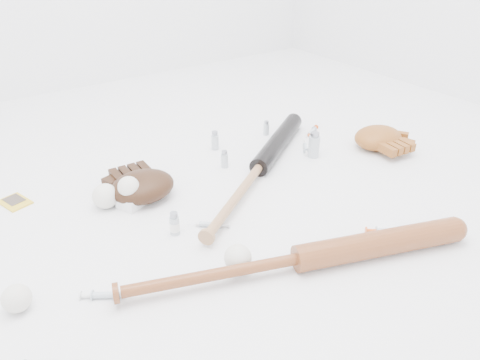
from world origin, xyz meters
TOP-DOWN VIEW (x-y plane):
  - bat_dark at (0.17, 0.14)m, footprint 0.84×0.59m
  - bat_wood at (-0.06, -0.33)m, footprint 0.97×0.40m
  - glove_dark at (-0.24, 0.24)m, footprint 0.26×0.26m
  - glove_tan at (0.70, 0.05)m, footprint 0.26×0.26m
  - trading_card at (-0.60, 0.45)m, footprint 0.10×0.12m
  - pedestal at (-0.30, 0.21)m, footprint 0.09×0.09m
  - baseball_on_pedestal at (-0.30, 0.21)m, footprint 0.07×0.07m
  - baseball_left at (-0.70, -0.06)m, footprint 0.07×0.07m
  - baseball_upper at (-0.36, 0.25)m, footprint 0.08×0.08m
  - baseball_mid at (-0.19, -0.24)m, footprint 0.07×0.07m
  - syringe_0 at (-0.52, -0.14)m, footprint 0.14×0.11m
  - syringe_1 at (-0.15, -0.03)m, footprint 0.13×0.11m
  - syringe_2 at (0.45, 0.20)m, footprint 0.11×0.13m
  - syringe_3 at (0.26, -0.37)m, footprint 0.15×0.12m
  - syringe_4 at (0.58, 0.31)m, footprint 0.14×0.09m
  - vial_0 at (0.41, 0.41)m, footprint 0.02×0.02m
  - vial_1 at (0.34, 0.26)m, footprint 0.03×0.03m
  - vial_2 at (0.10, 0.26)m, footprint 0.03×0.03m
  - vial_3 at (0.43, 0.14)m, footprint 0.04×0.04m
  - vial_4 at (-0.25, -0.00)m, footprint 0.03×0.03m
  - vial_5 at (0.15, 0.41)m, footprint 0.03×0.03m

SIDE VIEW (x-z plane):
  - trading_card at x=-0.60m, z-range 0.00..0.01m
  - syringe_4 at x=0.58m, z-range 0.00..0.02m
  - syringe_1 at x=-0.15m, z-range 0.00..0.02m
  - syringe_2 at x=0.45m, z-range 0.00..0.02m
  - syringe_0 at x=-0.52m, z-range 0.00..0.02m
  - syringe_3 at x=0.26m, z-range 0.00..0.02m
  - pedestal at x=-0.30m, z-range 0.00..0.04m
  - vial_0 at x=0.41m, z-range 0.00..0.06m
  - vial_1 at x=0.34m, z-range 0.00..0.07m
  - vial_2 at x=0.10m, z-range 0.00..0.07m
  - baseball_left at x=-0.70m, z-range 0.00..0.07m
  - bat_dark at x=0.17m, z-range 0.00..0.07m
  - vial_4 at x=-0.25m, z-range 0.00..0.07m
  - baseball_mid at x=-0.19m, z-range 0.00..0.07m
  - bat_wood at x=-0.06m, z-range 0.00..0.07m
  - vial_5 at x=0.15m, z-range 0.00..0.08m
  - baseball_upper at x=-0.36m, z-range 0.00..0.08m
  - glove_tan at x=0.70m, z-range 0.00..0.09m
  - glove_dark at x=-0.24m, z-range 0.00..0.09m
  - vial_3 at x=0.43m, z-range 0.00..0.10m
  - baseball_on_pedestal at x=-0.30m, z-range 0.04..0.11m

